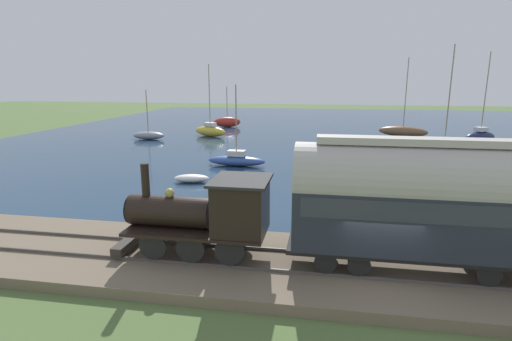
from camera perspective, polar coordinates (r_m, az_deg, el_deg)
name	(u,v)px	position (r m, az deg, el deg)	size (l,w,h in m)	color
ground_plane	(377,287)	(14.83, 16.86, -15.70)	(200.00, 200.00, 0.00)	#516B38
harbor_water	(339,130)	(57.16, 11.78, 5.72)	(80.00, 80.00, 0.01)	navy
rail_embankment	(375,274)	(15.27, 16.64, -13.95)	(5.72, 56.00, 0.52)	#756651
steam_locomotive	(210,211)	(14.93, -6.61, -5.82)	(2.33, 5.78, 3.39)	black
passenger_coach	(423,199)	(14.48, 22.69, -3.81)	(2.33, 8.92, 4.59)	black
sailboat_navy	(480,137)	(49.85, 29.37, 4.21)	(3.30, 4.15, 9.72)	#192347
sailboat_blue	(237,160)	(32.62, -2.80, 1.54)	(1.46, 4.79, 6.53)	#335199
sailboat_white	(444,151)	(38.58, 25.22, 2.49)	(3.05, 5.31, 9.76)	white
sailboat_yellow	(210,131)	(49.75, -6.55, 5.69)	(3.09, 4.76, 8.65)	gold
sailboat_red	(227,122)	(59.30, -4.13, 6.93)	(2.56, 4.17, 5.84)	#B72D23
sailboat_gray	(149,135)	(48.56, -15.10, 4.88)	(1.71, 3.85, 5.74)	gray
sailboat_brown	(403,131)	(52.36, 20.24, 5.29)	(3.25, 5.97, 9.44)	brown
rowboat_mid_harbor	(430,195)	(26.12, 23.57, -3.22)	(2.04, 2.54, 0.33)	beige
rowboat_off_pier	(192,178)	(27.82, -9.19, -1.11)	(1.37, 2.55, 0.54)	silver
rowboat_near_shore	(165,216)	(20.91, -12.87, -6.34)	(1.53, 2.27, 0.33)	#B7B2A3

